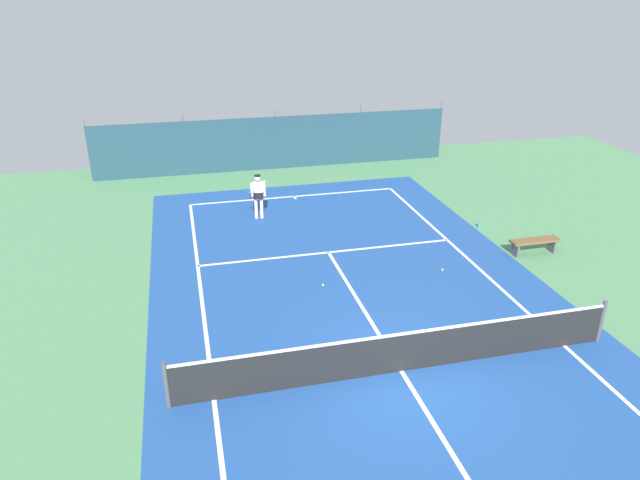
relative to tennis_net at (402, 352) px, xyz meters
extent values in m
plane|color=#4C8456|center=(0.00, 0.00, -0.51)|extent=(36.00, 36.00, 0.00)
cube|color=#1E478C|center=(0.00, 0.00, -0.51)|extent=(11.02, 26.60, 0.01)
cube|color=white|center=(0.00, 11.90, -0.50)|extent=(8.22, 0.10, 0.01)
cube|color=white|center=(-4.11, 0.00, -0.50)|extent=(0.10, 23.80, 0.01)
cube|color=white|center=(4.11, 0.00, -0.50)|extent=(0.10, 23.80, 0.01)
cube|color=white|center=(0.00, 6.40, -0.50)|extent=(8.22, 0.10, 0.01)
cube|color=white|center=(0.00, 0.00, -0.50)|extent=(0.10, 12.80, 0.01)
cube|color=white|center=(0.00, 11.75, -0.50)|extent=(0.10, 0.30, 0.01)
cube|color=black|center=(0.00, 0.00, -0.04)|extent=(9.92, 0.03, 0.95)
cube|color=white|center=(0.00, 0.00, 0.46)|extent=(9.92, 0.04, 0.05)
cylinder|color=#47474C|center=(-5.01, 0.00, 0.04)|extent=(0.10, 0.10, 1.10)
cylinder|color=#47474C|center=(5.01, 0.00, 0.04)|extent=(0.10, 0.10, 1.10)
cube|color=#1E3D4C|center=(0.00, 15.95, 0.69)|extent=(16.22, 0.06, 2.40)
cylinder|color=#595B60|center=(-8.11, 16.01, 0.84)|extent=(0.08, 0.08, 2.70)
cylinder|color=#595B60|center=(-4.05, 16.01, 0.84)|extent=(0.08, 0.08, 2.70)
cylinder|color=#595B60|center=(0.00, 16.01, 0.84)|extent=(0.08, 0.08, 2.70)
cylinder|color=#595B60|center=(4.05, 16.01, 0.84)|extent=(0.08, 0.08, 2.70)
cylinder|color=#595B60|center=(8.11, 16.01, 0.84)|extent=(0.08, 0.08, 2.70)
cube|color=#234C1E|center=(0.00, 16.55, 0.04)|extent=(14.60, 0.70, 1.10)
cylinder|color=beige|center=(-1.61, 9.91, -0.10)|extent=(0.12, 0.12, 0.82)
cylinder|color=beige|center=(-1.81, 9.93, -0.10)|extent=(0.12, 0.12, 0.82)
cylinder|color=black|center=(-1.71, 9.92, 0.39)|extent=(0.40, 0.40, 0.22)
cube|color=white|center=(-1.71, 9.92, 0.59)|extent=(0.38, 0.24, 0.56)
sphere|color=beige|center=(-1.71, 9.92, 1.02)|extent=(0.22, 0.22, 0.22)
cylinder|color=black|center=(-1.71, 9.92, 1.11)|extent=(0.23, 0.23, 0.04)
cylinder|color=beige|center=(-1.48, 9.89, 0.62)|extent=(0.09, 0.09, 0.58)
cylinder|color=beige|center=(-1.95, 9.82, 0.62)|extent=(0.15, 0.53, 0.41)
cylinder|color=black|center=(-2.03, 9.53, 0.51)|extent=(0.06, 0.28, 0.13)
torus|color=teal|center=(-2.03, 9.53, 0.73)|extent=(0.32, 0.16, 0.29)
sphere|color=#CCDB33|center=(-0.72, 4.26, -0.48)|extent=(0.07, 0.07, 0.07)
sphere|color=#CCDB33|center=(2.99, 4.34, -0.48)|extent=(0.07, 0.07, 0.07)
cube|color=silver|center=(-1.53, 18.39, 0.21)|extent=(1.97, 4.27, 0.80)
cube|color=#2D333D|center=(-1.53, 18.39, 0.89)|extent=(1.60, 1.95, 0.56)
cylinder|color=black|center=(-0.57, 17.12, -0.19)|extent=(0.25, 0.65, 0.64)
cylinder|color=black|center=(-2.37, 17.05, -0.19)|extent=(0.25, 0.65, 0.64)
cylinder|color=black|center=(-0.68, 19.72, -0.19)|extent=(0.25, 0.65, 0.64)
cylinder|color=black|center=(-2.48, 19.65, -0.19)|extent=(0.25, 0.65, 0.64)
cube|color=brown|center=(6.31, 4.78, -0.06)|extent=(1.60, 0.40, 0.08)
cube|color=#4C4C51|center=(5.66, 4.78, -0.29)|extent=(0.08, 0.36, 0.45)
cube|color=#4C4C51|center=(6.96, 4.78, -0.29)|extent=(0.08, 0.36, 0.45)
cylinder|color=#338CD8|center=(5.68, 7.15, -0.39)|extent=(0.08, 0.08, 0.24)
camera|label=1|loc=(-4.29, -9.89, 7.36)|focal=32.70mm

